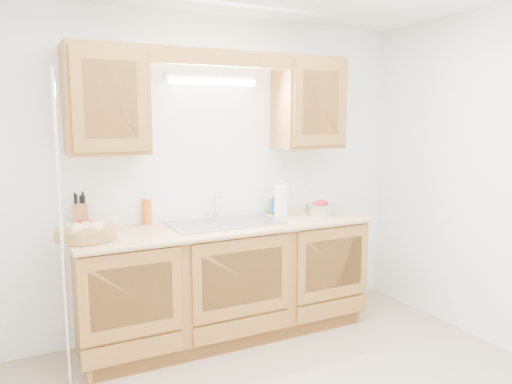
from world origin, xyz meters
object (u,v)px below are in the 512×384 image
knife_block (81,218)px  apple_bowl (320,208)px  paper_towel (281,201)px  fruit_basket (86,231)px

knife_block → apple_bowl: size_ratio=1.08×
knife_block → apple_bowl: bearing=4.0°
paper_towel → apple_bowl: bearing=-19.1°
knife_block → paper_towel: 1.57m
fruit_basket → knife_block: 0.21m
fruit_basket → knife_block: (0.00, 0.21, 0.05)m
apple_bowl → fruit_basket: bearing=-179.9°
apple_bowl → paper_towel: bearing=160.9°
fruit_basket → apple_bowl: fruit_basket is taller
knife_block → apple_bowl: knife_block is taller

